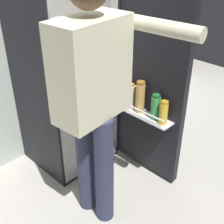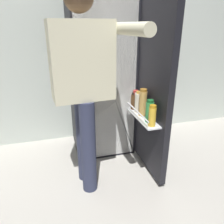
# 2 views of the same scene
# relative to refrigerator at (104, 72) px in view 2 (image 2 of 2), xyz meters

# --- Properties ---
(ground_plane) EXTENTS (5.60, 5.60, 0.00)m
(ground_plane) POSITION_rel_refrigerator_xyz_m (-0.03, -0.48, -0.85)
(ground_plane) COLOR #B7B2A8
(kitchen_wall) EXTENTS (4.40, 0.10, 2.68)m
(kitchen_wall) POSITION_rel_refrigerator_xyz_m (-0.03, 0.38, 0.49)
(kitchen_wall) COLOR beige
(kitchen_wall) RESTS_ON ground_plane
(refrigerator) EXTENTS (0.65, 1.14, 1.70)m
(refrigerator) POSITION_rel_refrigerator_xyz_m (0.00, 0.00, 0.00)
(refrigerator) COLOR black
(refrigerator) RESTS_ON ground_plane
(person) EXTENTS (0.57, 0.72, 1.56)m
(person) POSITION_rel_refrigerator_xyz_m (-0.29, -0.56, 0.08)
(person) COLOR #2D334C
(person) RESTS_ON ground_plane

